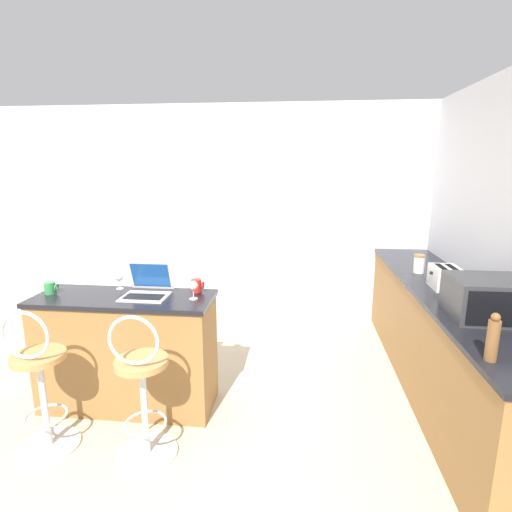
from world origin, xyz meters
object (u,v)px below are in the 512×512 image
Objects in this scene: pepper_mill at (493,338)px; mug_green at (50,288)px; laptop at (147,287)px; microwave at (489,298)px; storage_jar at (419,264)px; wine_glass_short at (193,286)px; toaster at (445,278)px; bar_stool_far at (142,391)px; bar_stool_near at (40,384)px; wine_glass_tall at (119,277)px; mug_red at (197,286)px.

mug_green is (-2.90, 0.78, -0.08)m from pepper_mill.
laptop is 2.39m from microwave.
wine_glass_short is (-1.89, -0.96, 0.01)m from storage_jar.
toaster is 2.01m from wine_glass_short.
storage_jar is at bearing 36.14° from bar_stool_far.
storage_jar is (2.26, 0.90, 0.02)m from laptop.
microwave is (2.91, 0.40, 0.57)m from bar_stool_near.
microwave is at bearing -83.90° from storage_jar.
bar_stool_near is 2.99m from microwave.
bar_stool_far is 7.47× the size of wine_glass_tall.
bar_stool_far is 1.02m from wine_glass_tall.
mug_red is at bearing 96.25° from wine_glass_short.
mug_red is (0.36, 0.12, -0.01)m from laptop.
microwave reaches higher than toaster.
wine_glass_short reaches higher than bar_stool_far.
bar_stool_far is at bearing -169.66° from microwave.
wine_glass_tall is at bearing 158.41° from pepper_mill.
microwave is 1.87× the size of pepper_mill.
mug_red is at bearing 39.96° from bar_stool_near.
storage_jar is (1.90, 0.79, 0.04)m from mug_red.
bar_stool_near is 3.22m from storage_jar.
storage_jar is 1.74m from pepper_mill.
bar_stool_far is 0.90m from mug_red.
bar_stool_near is 0.70m from bar_stool_far.
bar_stool_far is at bearing -109.72° from wine_glass_short.
bar_stool_far is 7.29× the size of wine_glass_short.
wine_glass_short is at bearing -83.75° from mug_red.
laptop is at bearing 49.77° from bar_stool_near.
pepper_mill reaches higher than toaster.
toaster is (2.85, 1.05, 0.52)m from bar_stool_near.
mug_green is at bearing -171.38° from mug_red.
bar_stool_far is at bearing -31.26° from mug_green.
microwave is at bearing -5.23° from laptop.
microwave is at bearing -4.55° from wine_glass_short.
microwave is 1.79× the size of toaster.
mug_green is at bearing -171.24° from toaster.
laptop reaches higher than wine_glass_short.
bar_stool_near reaches higher than mug_red.
microwave is 4.65× the size of mug_green.
pepper_mill is 2.49× the size of mug_green.
laptop is at bearing 174.77° from microwave.
laptop is 0.38m from mug_red.
mug_green is (-0.24, 0.57, 0.48)m from bar_stool_near.
bar_stool_near is at bearing -148.03° from wine_glass_short.
laptop is at bearing 158.69° from pepper_mill.
mug_red is at bearing 170.58° from microwave.
pepper_mill is at bearing -28.13° from mug_red.
laptop is 2.29m from pepper_mill.
toaster is 2.63m from wine_glass_tall.
storage_jar is 1.23× the size of wine_glass_short.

